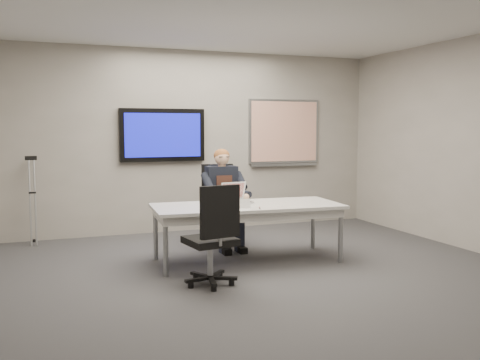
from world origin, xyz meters
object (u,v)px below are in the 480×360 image
object	(u,v)px
laptop	(235,198)
conference_table	(247,211)
seated_person	(226,209)
office_chair_far	(220,220)
office_chair_near	(212,254)

from	to	relation	value
laptop	conference_table	bearing A→B (deg)	-80.64
seated_person	office_chair_far	bearing A→B (deg)	90.81
office_chair_far	seated_person	size ratio (longest dim) A/B	0.83
conference_table	office_chair_near	bearing A→B (deg)	-126.57
office_chair_near	laptop	distance (m)	1.30
office_chair_near	seated_person	size ratio (longest dim) A/B	0.79
conference_table	laptop	distance (m)	0.27
office_chair_near	seated_person	world-z (taller)	seated_person
office_chair_far	conference_table	bearing A→B (deg)	-82.25
office_chair_near	seated_person	bearing A→B (deg)	-122.83
office_chair_far	laptop	xyz separation A→B (m)	(-0.07, -0.78, 0.41)
conference_table	laptop	xyz separation A→B (m)	(-0.07, 0.22, 0.14)
conference_table	office_chair_near	xyz separation A→B (m)	(-0.71, -0.83, -0.29)
seated_person	conference_table	bearing A→B (deg)	-86.81
office_chair_far	laptop	world-z (taller)	office_chair_far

